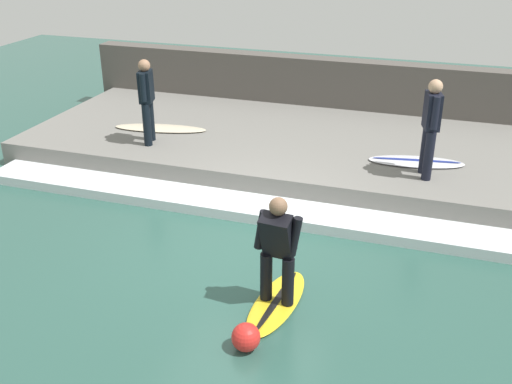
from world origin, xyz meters
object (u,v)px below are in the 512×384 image
at_px(surfer_riding, 278,246).
at_px(surfboard_riding, 277,302).
at_px(surfer_waiting_far, 147,97).
at_px(surfer_waiting_near, 431,123).
at_px(surfboard_waiting_far, 160,128).
at_px(surfboard_waiting_near, 416,162).
at_px(marker_buoy, 246,337).

bearing_deg(surfer_riding, surfboard_riding, -90.00).
distance_m(surfboard_riding, surfer_waiting_far, 5.57).
distance_m(surfer_waiting_near, surfboard_waiting_far, 5.69).
distance_m(surfer_riding, surfboard_waiting_near, 4.61).
distance_m(surfboard_riding, surfer_waiting_near, 4.38).
bearing_deg(surfboard_waiting_far, surfboard_riding, -139.27).
bearing_deg(surfer_waiting_near, surfboard_waiting_far, 82.02).
bearing_deg(marker_buoy, surfer_waiting_far, 37.72).
distance_m(surfer_waiting_far, marker_buoy, 6.19).
xyz_separation_m(surfboard_riding, surfer_waiting_far, (3.82, 3.80, 1.42)).
distance_m(surfer_waiting_near, surfboard_waiting_near, 1.11).
bearing_deg(surfboard_waiting_near, surfer_riding, 162.10).
xyz_separation_m(surfer_waiting_far, marker_buoy, (-4.79, -3.71, -1.28)).
bearing_deg(surfboard_waiting_far, marker_buoy, -145.26).
bearing_deg(surfboard_riding, surfboard_waiting_near, -17.90).
height_order(surfboard_waiting_near, surfboard_waiting_far, surfboard_waiting_near).
xyz_separation_m(surfer_waiting_near, surfer_waiting_far, (-0.00, 5.39, -0.03)).
distance_m(surfboard_waiting_far, marker_buoy, 6.79).
bearing_deg(surfboard_waiting_near, surfboard_waiting_far, 87.59).
distance_m(surfboard_riding, marker_buoy, 0.99).
height_order(surfboard_riding, surfer_riding, surfer_riding).
bearing_deg(surfboard_riding, surfboard_waiting_far, 40.73).
bearing_deg(surfboard_waiting_far, surfer_riding, -139.27).
bearing_deg(surfer_waiting_far, surfer_riding, -135.12).
relative_size(surfer_waiting_far, marker_buoy, 4.83).
bearing_deg(marker_buoy, surfer_riding, -5.49).
bearing_deg(surfer_waiting_far, surfboard_riding, -135.12).
bearing_deg(surfboard_waiting_far, surfer_waiting_near, -97.98).
relative_size(surfer_riding, surfboard_waiting_near, 0.83).
xyz_separation_m(surfboard_riding, surfer_riding, (0.00, 0.00, 0.87)).
relative_size(surfboard_riding, surfer_riding, 1.09).
relative_size(surfer_riding, surfer_waiting_near, 0.88).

